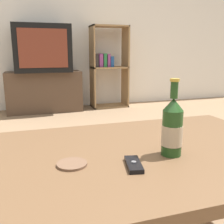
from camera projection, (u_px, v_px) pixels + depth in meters
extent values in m
cube|color=silver|center=(47.00, 14.00, 3.58)|extent=(8.00, 0.05, 2.60)
cube|color=brown|center=(121.00, 157.00, 0.97)|extent=(1.38, 0.79, 0.04)
cylinder|color=brown|center=(204.00, 158.00, 1.51)|extent=(0.07, 0.07, 0.40)
cube|color=#4C3828|center=(45.00, 92.00, 3.54)|extent=(0.98, 0.36, 0.54)
cube|color=black|center=(42.00, 49.00, 3.41)|extent=(0.70, 0.57, 0.59)
cube|color=maroon|center=(43.00, 48.00, 3.14)|extent=(0.58, 0.01, 0.46)
cube|color=#99754C|center=(92.00, 68.00, 3.71)|extent=(0.02, 0.30, 1.16)
cube|color=#99754C|center=(125.00, 67.00, 3.85)|extent=(0.02, 0.30, 1.16)
cube|color=#99754C|center=(109.00, 106.00, 3.91)|extent=(0.52, 0.30, 0.02)
cube|color=#99754C|center=(109.00, 67.00, 3.78)|extent=(0.52, 0.30, 0.02)
cube|color=#99754C|center=(109.00, 26.00, 3.65)|extent=(0.52, 0.30, 0.02)
cube|color=#2D2828|center=(95.00, 60.00, 3.70)|extent=(0.05, 0.21, 0.18)
cube|color=#7F3875|center=(100.00, 60.00, 3.72)|extent=(0.05, 0.21, 0.18)
cube|color=#236B38|center=(104.00, 60.00, 3.73)|extent=(0.05, 0.21, 0.19)
cube|color=#7F3875|center=(107.00, 60.00, 3.75)|extent=(0.04, 0.21, 0.18)
cube|color=navy|center=(110.00, 62.00, 3.77)|extent=(0.04, 0.21, 0.15)
cylinder|color=#1E4219|center=(172.00, 133.00, 0.92)|extent=(0.07, 0.07, 0.16)
cylinder|color=tan|center=(172.00, 135.00, 0.92)|extent=(0.07, 0.07, 0.07)
cone|color=#1E4219|center=(173.00, 104.00, 0.90)|extent=(0.07, 0.07, 0.04)
cylinder|color=#1E4219|center=(174.00, 90.00, 0.89)|extent=(0.03, 0.03, 0.06)
cylinder|color=#B79333|center=(175.00, 80.00, 0.88)|extent=(0.03, 0.03, 0.01)
cube|color=black|center=(133.00, 164.00, 0.84)|extent=(0.07, 0.12, 0.01)
cylinder|color=slate|center=(133.00, 162.00, 0.84)|extent=(0.02, 0.02, 0.00)
cylinder|color=brown|center=(72.00, 164.00, 0.85)|extent=(0.10, 0.10, 0.01)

